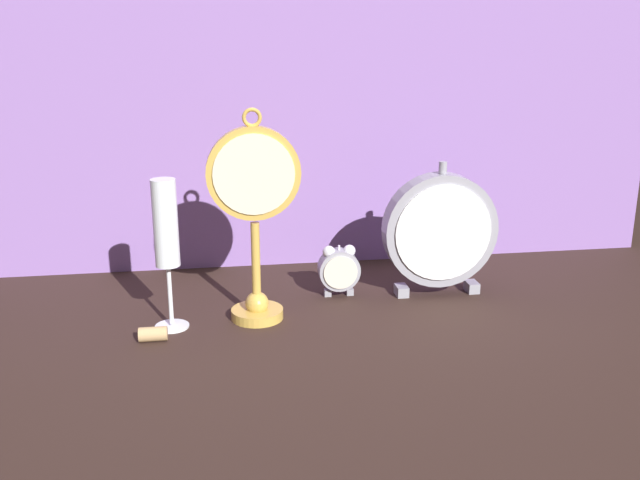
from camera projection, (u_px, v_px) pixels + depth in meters
name	position (u px, v px, depth m)	size (l,w,h in m)	color
ground_plane	(328.00, 327.00, 1.12)	(4.00, 4.00, 0.00)	black
fabric_backdrop_drape	(300.00, 70.00, 1.32)	(1.42, 0.01, 0.75)	#8460A8
pocket_watch_on_stand	(255.00, 214.00, 1.10)	(0.15, 0.08, 0.34)	gold
alarm_clock_twin_bell	(339.00, 268.00, 1.24)	(0.07, 0.03, 0.09)	gray
mantel_clock_silver	(440.00, 231.00, 1.23)	(0.20, 0.04, 0.24)	gray
champagne_flute	(166.00, 235.00, 1.08)	(0.05, 0.05, 0.24)	silver
wine_cork	(153.00, 334.00, 1.07)	(0.02, 0.02, 0.04)	tan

